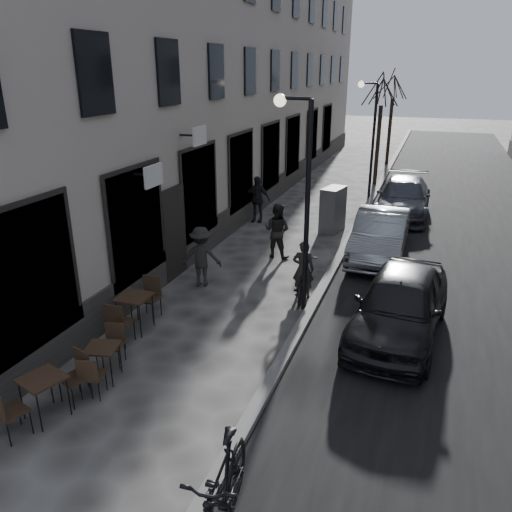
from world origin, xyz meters
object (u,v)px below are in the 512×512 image
Objects in this scene: streetlamp_far at (370,127)px; car_far at (403,198)px; bicycle at (303,280)px; pedestrian_near at (277,231)px; moped at (222,498)px; tree_near at (382,89)px; utility_cabinet at (333,210)px; pedestrian_mid at (201,257)px; bistro_set_c at (135,309)px; tree_far at (394,85)px; pedestrian_far at (257,199)px; streetlamp_near at (301,183)px; bistro_set_a at (44,393)px; car_mid at (380,235)px; car_near at (400,304)px; bistro_set_b at (103,359)px.

streetlamp_far is 3.91m from car_far.
bicycle is 1.03× the size of pedestrian_near.
tree_near is at bearing 85.22° from moped.
utility_cabinet is 13.16m from moped.
bistro_set_c is at bearing 64.92° from pedestrian_mid.
tree_far reaches higher than streetlamp_far.
pedestrian_far is at bearing -172.72° from utility_cabinet.
streetlamp_near is 1.02× the size of car_far.
tree_near reaches higher than bistro_set_a.
tree_near reaches higher than streetlamp_near.
tree_near is 11.45m from car_mid.
bistro_set_a is 15.75m from car_far.
bistro_set_a is at bearing -96.48° from tree_far.
pedestrian_far reaches higher than car_near.
pedestrian_mid reaches higher than utility_cabinet.
bistro_set_a is 12.18m from utility_cabinet.
utility_cabinet is 0.92× the size of pedestrian_far.
bistro_set_b is 4.30m from moped.
car_mid reaches higher than bistro_set_b.
bistro_set_b is 0.34× the size of car_mid.
pedestrian_far is at bearing -112.90° from tree_near.
pedestrian_mid is (0.33, 2.79, 0.32)m from bistro_set_c.
moped is at bearing 110.77° from pedestrian_near.
car_near is at bearing -78.65° from car_mid.
tree_far reaches higher than car_mid.
bistro_set_a is at bearing -115.40° from bistro_set_b.
pedestrian_mid reaches higher than car_near.
tree_near is at bearing 88.62° from streetlamp_far.
car_mid is 0.87× the size of car_far.
car_mid is (1.92, -2.10, -0.09)m from utility_cabinet.
bicycle is 0.36× the size of car_far.
bicycle is 1.01× the size of pedestrian_far.
streetlamp_far is 13.02m from car_near.
pedestrian_far is at bearing 117.05° from streetlamp_near.
car_mid is at bearing -82.40° from tree_near.
bistro_set_b is at bearing -99.40° from streetlamp_far.
pedestrian_near is at bearing 142.20° from car_near.
pedestrian_mid is at bearing 72.43° from pedestrian_near.
streetlamp_near is at bearing 34.40° from bistro_set_c.
car_near is at bearing 20.95° from bistro_set_b.
bistro_set_b is at bearing -98.16° from tree_near.
bicycle is at bearing 41.89° from bistro_set_c.
pedestrian_far is at bearing 89.85° from bistro_set_c.
car_far is at bearing 79.70° from moped.
streetlamp_far is 2.98× the size of bistro_set_c.
tree_near is 16.22m from car_near.
pedestrian_near is 0.98× the size of pedestrian_far.
streetlamp_far is 12.09m from pedestrian_mid.
car_far is at bearing -53.45° from streetlamp_far.
car_near is at bearing -50.58° from pedestrian_far.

